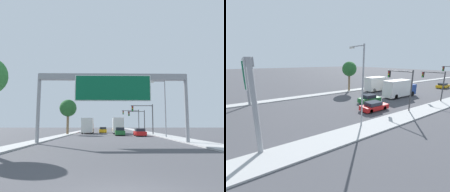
% 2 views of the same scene
% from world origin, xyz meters
% --- Properties ---
extents(median_strip_left, '(2.00, 120.00, 0.15)m').
position_xyz_m(median_strip_left, '(-9.00, 60.00, 0.07)').
color(median_strip_left, '#A9A9A9').
rests_on(median_strip_left, ground).
extents(sign_gantry, '(16.79, 0.73, 7.72)m').
position_xyz_m(sign_gantry, '(0.00, 17.88, 6.32)').
color(sign_gantry, gray).
rests_on(sign_gantry, ground).
extents(car_mid_right, '(1.83, 4.61, 1.39)m').
position_xyz_m(car_mid_right, '(5.25, 33.96, 0.66)').
color(car_mid_right, red).
rests_on(car_mid_right, ground).
extents(car_mid_left, '(1.80, 4.74, 1.46)m').
position_xyz_m(car_mid_left, '(-1.75, 49.42, 0.69)').
color(car_mid_left, gold).
rests_on(car_mid_left, ground).
extents(car_near_left, '(1.81, 4.39, 1.37)m').
position_xyz_m(car_near_left, '(1.75, 64.53, 0.65)').
color(car_near_left, gold).
rests_on(car_near_left, ground).
extents(car_far_center, '(1.77, 4.23, 1.54)m').
position_xyz_m(car_far_center, '(1.75, 36.40, 0.72)').
color(car_far_center, '#1E662D').
rests_on(car_far_center, ground).
extents(truck_box_primary, '(2.41, 7.17, 3.55)m').
position_xyz_m(truck_box_primary, '(-5.25, 45.75, 1.79)').
color(truck_box_primary, red).
rests_on(truck_box_primary, ground).
extents(truck_box_secondary, '(2.34, 8.41, 3.59)m').
position_xyz_m(truck_box_secondary, '(1.75, 44.88, 1.81)').
color(truck_box_secondary, navy).
rests_on(truck_box_secondary, ground).
extents(traffic_light_near_intersection, '(4.52, 0.32, 6.18)m').
position_xyz_m(traffic_light_near_intersection, '(7.07, 38.00, 4.18)').
color(traffic_light_near_intersection, '#3D3D3F').
rests_on(traffic_light_near_intersection, ground).
extents(traffic_light_mid_block, '(4.28, 0.32, 5.60)m').
position_xyz_m(traffic_light_mid_block, '(7.08, 48.00, 3.80)').
color(traffic_light_mid_block, '#3D3D3F').
rests_on(traffic_light_mid_block, ground).
extents(palm_tree_background, '(3.55, 3.55, 7.30)m').
position_xyz_m(palm_tree_background, '(-8.90, 39.76, 5.44)').
color(palm_tree_background, brown).
rests_on(palm_tree_background, ground).
extents(street_lamp_right, '(2.44, 0.28, 9.17)m').
position_xyz_m(street_lamp_right, '(8.32, 28.47, 5.35)').
color(street_lamp_right, gray).
rests_on(street_lamp_right, ground).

